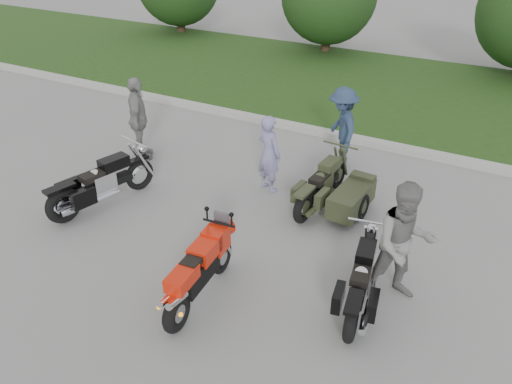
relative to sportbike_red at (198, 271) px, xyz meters
The scene contains 11 objects.
ground 1.09m from the sportbike_red, 136.61° to the left, with size 80.00×80.00×0.00m, color gray.
curb 6.70m from the sportbike_red, 95.88° to the left, with size 60.00×0.30×0.15m, color #ABA9A1.
grass_strip 10.83m from the sportbike_red, 93.62° to the left, with size 60.00×8.00×0.14m, color #35541C.
sportbike_red is the anchor object (origin of this frame).
cruiser_left 3.48m from the sportbike_red, 158.30° to the left, with size 0.74×2.36×0.92m.
cruiser_right 2.37m from the sportbike_red, 25.59° to the left, with size 0.58×2.12×0.82m.
cruiser_sidecar 3.48m from the sportbike_red, 74.77° to the left, with size 1.13×2.17×0.84m.
person_stripe 3.56m from the sportbike_red, 100.66° to the left, with size 0.60×0.39×1.63m, color #8783B2.
person_grey 3.00m from the sportbike_red, 30.43° to the left, with size 0.95×0.74×1.95m, color gray.
person_denim 5.27m from the sportbike_red, 87.43° to the left, with size 1.18×0.68×1.83m, color navy.
person_back 5.23m from the sportbike_red, 139.32° to the left, with size 1.12×0.47×1.92m, color gray.
Camera 1 is at (4.18, -5.25, 5.22)m, focal length 35.00 mm.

